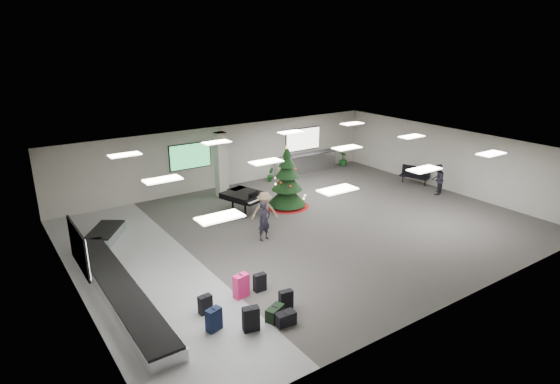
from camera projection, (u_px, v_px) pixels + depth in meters
ground at (307, 228)px, 19.36m from camera, size 18.00×18.00×0.00m
room_envelope at (291, 172)px, 18.94m from camera, size 18.02×14.02×3.21m
baggage_carousel at (116, 277)px, 15.03m from camera, size 2.28×9.71×0.43m
service_counter at (306, 163)px, 27.07m from camera, size 4.05×0.65×1.08m
suitcase_0 at (251, 319)px, 12.55m from camera, size 0.49×0.35×0.71m
suitcase_1 at (286, 300)px, 13.52m from camera, size 0.43×0.27×0.63m
pink_suitcase at (241, 286)px, 14.17m from camera, size 0.52×0.36×0.76m
suitcase_3 at (260, 282)px, 14.53m from camera, size 0.39×0.22×0.59m
navy_suitcase at (214, 320)px, 12.57m from camera, size 0.47×0.35×0.67m
green_duffel at (275, 313)px, 13.09m from camera, size 0.65×0.50×0.41m
suitcase_8 at (205, 304)px, 13.35m from camera, size 0.40×0.25×0.58m
black_duffel at (285, 319)px, 12.86m from camera, size 0.58×0.34×0.39m
christmas_tree at (287, 185)px, 21.51m from camera, size 2.08×2.08×2.97m
grand_piano at (244, 196)px, 20.97m from camera, size 1.86×2.14×1.04m
bench at (416, 174)px, 24.91m from camera, size 1.05×1.59×0.96m
traveler_a at (264, 221)px, 18.03m from camera, size 0.61×0.45×1.56m
traveler_b at (265, 212)px, 18.77m from camera, size 1.25×1.03×1.68m
traveler_bench at (438, 179)px, 23.22m from camera, size 0.93×0.85×1.55m
potted_plant_left at (270, 175)px, 25.43m from camera, size 0.52×0.52×0.74m
potted_plant_right at (343, 159)px, 28.47m from camera, size 0.59×0.59×0.85m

